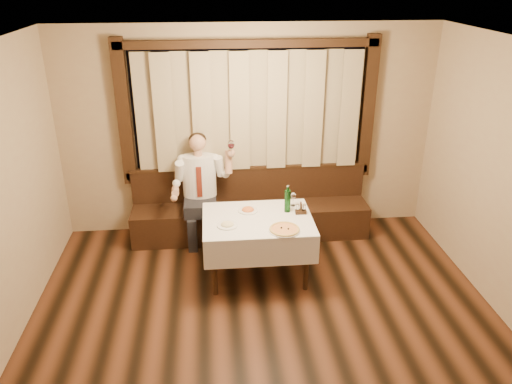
{
  "coord_description": "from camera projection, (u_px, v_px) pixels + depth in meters",
  "views": [
    {
      "loc": [
        -0.51,
        -3.41,
        3.4
      ],
      "look_at": [
        0.0,
        1.9,
        1.0
      ],
      "focal_mm": 35.0,
      "sensor_mm": 36.0,
      "label": 1
    }
  ],
  "objects": [
    {
      "name": "table_wine_glass",
      "position": [
        293.0,
        196.0,
        6.03
      ],
      "size": [
        0.07,
        0.07,
        0.18
      ],
      "rotation": [
        0.0,
        0.0,
        0.19
      ],
      "color": "white",
      "rests_on": "dining_table"
    },
    {
      "name": "room",
      "position": [
        265.0,
        184.0,
        4.81
      ],
      "size": [
        5.01,
        6.01,
        2.81
      ],
      "color": "black",
      "rests_on": "ground"
    },
    {
      "name": "banquette",
      "position": [
        250.0,
        213.0,
        6.88
      ],
      "size": [
        3.2,
        0.61,
        0.94
      ],
      "color": "black",
      "rests_on": "ground"
    },
    {
      "name": "pizza",
      "position": [
        284.0,
        229.0,
        5.49
      ],
      "size": [
        0.35,
        0.35,
        0.04
      ],
      "rotation": [
        0.0,
        0.0,
        -0.07
      ],
      "color": "white",
      "rests_on": "dining_table"
    },
    {
      "name": "dining_table",
      "position": [
        258.0,
        226.0,
        5.82
      ],
      "size": [
        1.27,
        0.97,
        0.76
      ],
      "color": "black",
      "rests_on": "ground"
    },
    {
      "name": "seated_man",
      "position": [
        200.0,
        181.0,
        6.52
      ],
      "size": [
        0.83,
        0.62,
        1.48
      ],
      "color": "black",
      "rests_on": "ground"
    },
    {
      "name": "pasta_red",
      "position": [
        248.0,
        208.0,
        5.93
      ],
      "size": [
        0.24,
        0.24,
        0.08
      ],
      "rotation": [
        0.0,
        0.0,
        -0.11
      ],
      "color": "white",
      "rests_on": "dining_table"
    },
    {
      "name": "pasta_cream",
      "position": [
        227.0,
        223.0,
        5.59
      ],
      "size": [
        0.24,
        0.24,
        0.08
      ],
      "rotation": [
        0.0,
        0.0,
        0.11
      ],
      "color": "white",
      "rests_on": "dining_table"
    },
    {
      "name": "cruet_caddy",
      "position": [
        301.0,
        210.0,
        5.86
      ],
      "size": [
        0.13,
        0.07,
        0.14
      ],
      "rotation": [
        0.0,
        0.0,
        -0.01
      ],
      "color": "black",
      "rests_on": "dining_table"
    },
    {
      "name": "green_bottle",
      "position": [
        288.0,
        200.0,
        5.88
      ],
      "size": [
        0.07,
        0.07,
        0.34
      ],
      "rotation": [
        0.0,
        0.0,
        -0.27
      ],
      "color": "#114F16",
      "rests_on": "dining_table"
    }
  ]
}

